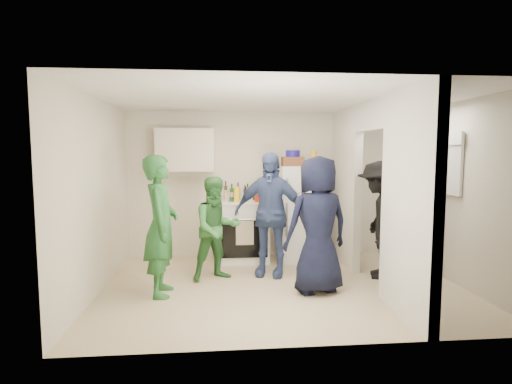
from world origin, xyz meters
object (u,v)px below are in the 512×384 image
Objects in this scene: stove at (243,231)px; wicker_basket at (293,161)px; person_navy at (318,225)px; person_green_center at (217,228)px; yellow_cup_stack_top at (314,159)px; blue_bowl at (293,154)px; person_green_left at (161,226)px; person_denim at (269,214)px; person_nook at (379,219)px; fridge at (299,213)px.

stove is 1.42m from wicker_basket.
person_navy is at bearing -88.83° from wicker_basket.
person_navy is at bearing -48.27° from person_green_center.
yellow_cup_stack_top is 2.04m from person_green_center.
stove is at bearing -178.62° from blue_bowl.
wicker_basket is 2.61m from person_green_left.
wicker_basket is at bearing -102.73° from person_navy.
person_denim is (1.47, 0.69, 0.02)m from person_green_left.
person_green_left reaches higher than person_navy.
person_green_left reaches higher than person_nook.
person_navy is 1.04× the size of person_nook.
fridge is at bearing -120.08° from person_nook.
blue_bowl is 0.14× the size of person_nook.
fridge is 0.95m from yellow_cup_stack_top.
stove is 0.57× the size of person_navy.
fridge is at bearing -26.57° from wicker_basket.
person_nook reaches higher than stove.
fridge is 0.89× the size of person_green_left.
person_nook reaches higher than fridge.
stove is at bearing 173.55° from yellow_cup_stack_top.
blue_bowl reaches higher than wicker_basket.
person_navy is (1.30, -0.64, 0.15)m from person_green_center.
blue_bowl is at bearing 0.00° from wicker_basket.
blue_bowl is (0.83, 0.02, 1.28)m from stove.
person_denim is (-0.49, -0.85, -0.88)m from blue_bowl.
fridge is 1.66m from person_green_center.
blue_bowl is at bearing 154.89° from yellow_cup_stack_top.
stove is at bearing -102.50° from person_nook.
yellow_cup_stack_top is (1.15, -0.13, 1.20)m from stove.
person_green_center is (-1.27, -0.98, -1.06)m from blue_bowl.
wicker_basket reaches higher than fridge.
stove is 0.64× the size of fridge.
stove is 0.57× the size of person_green_left.
person_navy is (-0.07, -1.58, 0.09)m from fridge.
blue_bowl reaches higher than person_denim.
wicker_basket reaches higher than person_nook.
wicker_basket reaches higher than stove.
person_nook is (3.03, 0.46, -0.04)m from person_green_left.
person_navy reaches higher than fridge.
wicker_basket is 0.13m from blue_bowl.
wicker_basket is 0.36m from yellow_cup_stack_top.
stove is 0.97m from fridge.
fridge is 0.88m from wicker_basket.
person_green_left is (-1.96, -1.54, -0.90)m from blue_bowl.
stove is 4.22× the size of blue_bowl.
fridge is 6.34× the size of yellow_cup_stack_top.
person_denim reaches higher than person_navy.
yellow_cup_stack_top reaches higher than person_navy.
person_green_center is at bearing -150.81° from person_denim.
yellow_cup_stack_top is 0.14× the size of person_green_left.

